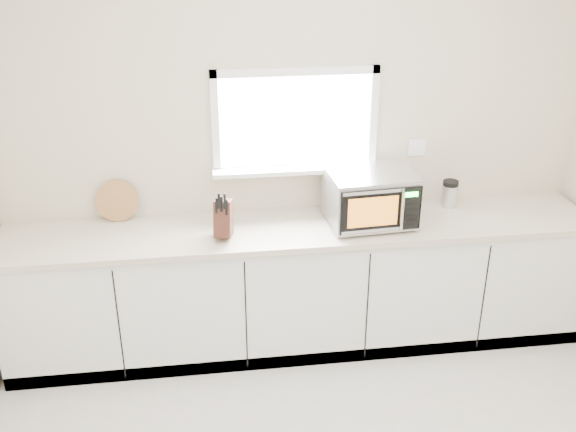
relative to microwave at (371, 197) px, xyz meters
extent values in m
cube|color=beige|center=(-0.46, 0.33, 0.24)|extent=(4.00, 0.02, 2.70)
cube|color=white|center=(-0.46, 0.32, 0.44)|extent=(1.00, 0.02, 0.60)
cube|color=white|center=(-0.46, 0.25, 0.12)|extent=(1.12, 0.16, 0.03)
cube|color=white|center=(-0.46, 0.30, 0.77)|extent=(1.10, 0.04, 0.05)
cube|color=white|center=(-0.46, 0.30, 0.12)|extent=(1.10, 0.04, 0.05)
cube|color=white|center=(-0.98, 0.30, 0.44)|extent=(0.05, 0.04, 0.70)
cube|color=white|center=(0.07, 0.30, 0.44)|extent=(0.05, 0.04, 0.70)
cube|color=white|center=(0.39, 0.32, 0.21)|extent=(0.12, 0.01, 0.12)
cube|color=silver|center=(-0.46, 0.03, -0.67)|extent=(3.92, 0.60, 0.88)
cube|color=beige|center=(-0.46, 0.02, -0.21)|extent=(3.92, 0.64, 0.04)
cylinder|color=black|center=(-0.22, -0.17, -0.18)|extent=(0.03, 0.03, 0.02)
cylinder|color=black|center=(-0.24, 0.16, -0.18)|extent=(0.03, 0.03, 0.02)
cylinder|color=black|center=(0.24, -0.14, -0.18)|extent=(0.03, 0.03, 0.02)
cylinder|color=black|center=(0.22, 0.19, -0.18)|extent=(0.03, 0.03, 0.02)
cube|color=silver|center=(0.00, 0.01, 0.00)|extent=(0.58, 0.45, 0.33)
cube|color=black|center=(0.01, -0.21, 0.00)|extent=(0.53, 0.05, 0.29)
cube|color=orange|center=(-0.04, -0.22, 0.00)|extent=(0.32, 0.03, 0.20)
cylinder|color=silver|center=(0.15, -0.22, 0.00)|extent=(0.02, 0.02, 0.26)
cube|color=black|center=(0.20, -0.20, 0.00)|extent=(0.13, 0.01, 0.28)
cube|color=#19FF33|center=(0.20, -0.21, 0.09)|extent=(0.09, 0.01, 0.03)
cube|color=silver|center=(0.00, 0.01, 0.17)|extent=(0.58, 0.45, 0.01)
cube|color=#4A251A|center=(-0.97, -0.08, -0.05)|extent=(0.14, 0.24, 0.26)
cube|color=black|center=(-1.01, -0.12, 0.05)|extent=(0.02, 0.05, 0.10)
cube|color=black|center=(-0.98, -0.13, 0.06)|extent=(0.02, 0.05, 0.10)
cube|color=black|center=(-0.94, -0.13, 0.04)|extent=(0.02, 0.05, 0.10)
cube|color=black|center=(-0.99, -0.12, 0.08)|extent=(0.02, 0.05, 0.10)
cube|color=black|center=(-0.96, -0.13, 0.08)|extent=(0.02, 0.05, 0.10)
cylinder|color=#AF6E44|center=(-1.65, 0.27, -0.05)|extent=(0.28, 0.07, 0.28)
cylinder|color=silver|center=(0.62, 0.19, -0.11)|extent=(0.12, 0.12, 0.16)
cylinder|color=black|center=(0.62, 0.19, -0.01)|extent=(0.12, 0.12, 0.04)
camera|label=1|loc=(-1.08, -3.92, 1.75)|focal=42.00mm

